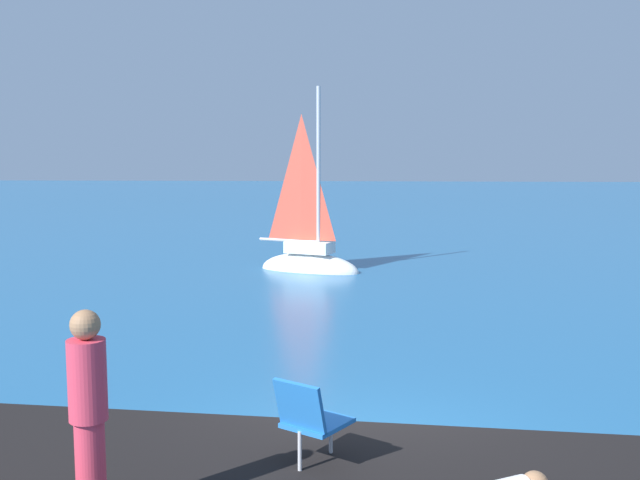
# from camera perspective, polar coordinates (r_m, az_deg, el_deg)

# --- Properties ---
(ground_plane) EXTENTS (160.00, 160.00, 0.00)m
(ground_plane) POSITION_cam_1_polar(r_m,az_deg,el_deg) (9.56, 3.16, -16.17)
(ground_plane) COLOR #236093
(sailboat_near) EXTENTS (3.45, 2.17, 6.21)m
(sailboat_near) POSITION_cam_1_polar(r_m,az_deg,el_deg) (23.13, -0.85, -1.54)
(sailboat_near) COLOR white
(sailboat_near) RESTS_ON ground
(person_standing) EXTENTS (0.28, 0.28, 1.62)m
(person_standing) POSITION_cam_1_polar(r_m,az_deg,el_deg) (5.81, -17.33, -12.44)
(person_standing) COLOR #DB384C
(person_standing) RESTS_ON shore_ledge
(beach_chair) EXTENTS (0.72, 0.76, 0.80)m
(beach_chair) POSITION_cam_1_polar(r_m,az_deg,el_deg) (6.68, -0.80, -13.39)
(beach_chair) COLOR blue
(beach_chair) RESTS_ON shore_ledge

